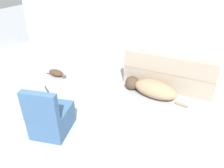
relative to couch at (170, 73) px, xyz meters
name	(u,v)px	position (x,y,z in m)	size (l,w,h in m)	color
ground_plane	(35,158)	(-1.18, -3.16, -0.27)	(20.00, 20.00, 0.00)	#999EA3
wall_back	(135,17)	(-1.18, 0.64, 1.02)	(7.84, 0.06, 2.59)	silver
couch	(170,73)	(0.00, 0.00, 0.00)	(2.02, 0.97, 0.82)	tan
dog	(151,88)	(-0.20, -0.70, -0.10)	(1.45, 0.57, 0.36)	#A38460
cat	(57,73)	(-2.61, -0.94, -0.19)	(0.61, 0.20, 0.18)	#473323
laptop_open	(46,96)	(-2.13, -1.84, -0.20)	(0.43, 0.40, 0.22)	#2D2D33
side_chair	(50,118)	(-1.34, -2.58, 0.02)	(0.72, 0.79, 0.92)	#385B84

